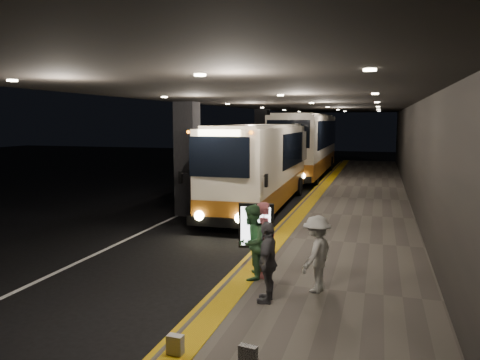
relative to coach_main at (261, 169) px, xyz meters
The scene contains 18 objects.
ground 6.56m from the coach_main, 98.09° to the right, with size 90.00×90.00×0.00m, color black.
lane_line_white 3.41m from the coach_main, 154.39° to the right, with size 0.12×50.00×0.01m, color silver.
kerb_stripe_yellow 2.54m from the coach_main, 41.60° to the right, with size 0.18×50.00×0.01m, color gold.
sidewalk 4.36m from the coach_main, 18.53° to the right, with size 4.50×50.00×0.15m, color #514C44.
tactile_strip 2.77m from the coach_main, 33.46° to the right, with size 0.50×50.00×0.01m, color gold.
terminal_wall 6.39m from the coach_main, 11.95° to the right, with size 0.10×50.00×6.00m, color black.
support_columns 3.36m from the coach_main, 136.26° to the right, with size 0.80×24.80×4.40m.
canopy 3.61m from the coach_main, 38.83° to the right, with size 9.00×50.00×0.40m, color black.
coach_main is the anchor object (origin of this frame).
coach_second 11.63m from the coach_main, 89.47° to the left, with size 2.74×12.68×3.98m.
passenger_boarding 9.34m from the coach_main, 75.32° to the right, with size 0.63×0.41×1.72m, color #A64D53.
passenger_waiting_green 9.51m from the coach_main, 77.21° to the right, with size 0.82×0.51×1.68m, color #3B6B40.
passenger_waiting_white 10.29m from the coach_main, 69.50° to the right, with size 1.03×0.48×1.60m, color beige.
passenger_waiting_grey 10.83m from the coach_main, 75.23° to the right, with size 0.94×0.48×1.61m, color #47464B.
bag_polka 13.39m from the coach_main, 76.69° to the right, with size 0.27×0.12×0.33m, color black.
bag_plain 13.13m from the coach_main, 81.61° to the right, with size 0.25×0.14×0.31m, color beige.
info_sign 9.29m from the coach_main, 76.61° to the right, with size 0.80×0.22×1.68m.
stanchion_post 7.98m from the coach_main, 76.47° to the right, with size 0.05×0.05×1.17m, color black.
Camera 1 is at (5.67, -12.79, 3.69)m, focal length 35.00 mm.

